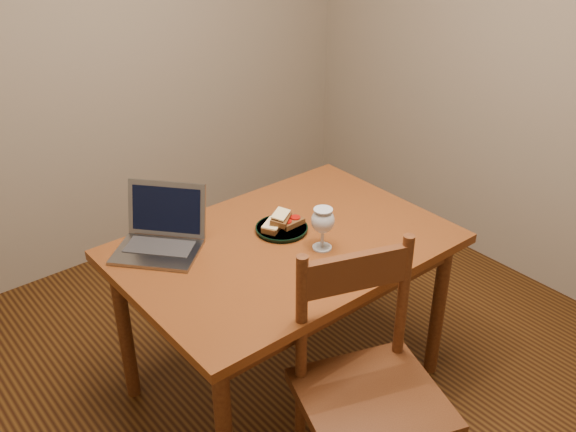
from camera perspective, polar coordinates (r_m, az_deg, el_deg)
floor at (r=2.99m, az=0.84°, el=-15.40°), size 3.20×3.20×0.02m
back_wall at (r=3.60m, az=-16.38°, el=15.41°), size 3.20×0.02×2.60m
right_wall at (r=3.49m, az=22.32°, el=14.05°), size 0.02×3.20×2.60m
table at (r=2.62m, az=-0.27°, el=-3.96°), size 1.30×0.90×0.74m
chair at (r=2.25m, az=7.23°, el=-14.38°), size 0.59×0.58×0.50m
plate at (r=2.65m, az=-0.57°, el=-1.15°), size 0.22×0.22×0.02m
sandwich_cheese at (r=2.62m, az=-1.33°, el=-0.83°), size 0.12×0.10×0.03m
sandwich_tomato at (r=2.65m, az=0.27°, el=-0.47°), size 0.11×0.07×0.03m
sandwich_top at (r=2.63m, az=-0.64°, el=-0.14°), size 0.13×0.12×0.03m
milk_glass at (r=2.50m, az=3.10°, el=-1.13°), size 0.09×0.09×0.18m
laptop at (r=2.58m, az=-11.17°, el=-1.35°), size 0.43×0.43×0.23m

